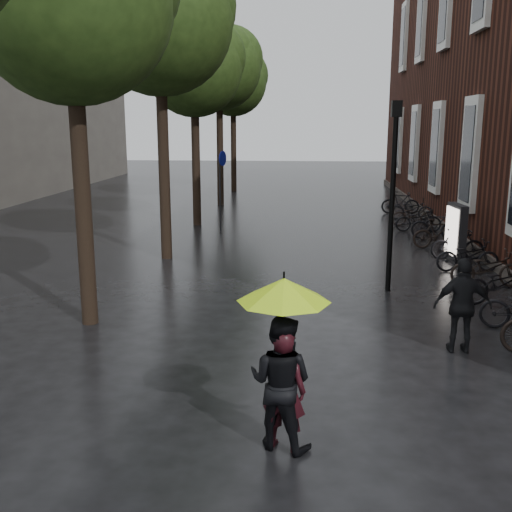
# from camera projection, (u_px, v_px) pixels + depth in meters

# --- Properties ---
(street_trees) EXTENTS (4.33, 34.03, 8.91)m
(street_trees) POSITION_uv_depth(u_px,v_px,m) (178.00, 48.00, 19.43)
(street_trees) COLOR black
(street_trees) RESTS_ON ground
(person_burgundy) EXTENTS (0.66, 0.54, 1.56)m
(person_burgundy) POSITION_uv_depth(u_px,v_px,m) (284.00, 390.00, 7.32)
(person_burgundy) COLOR black
(person_burgundy) RESTS_ON ground
(person_black) EXTENTS (1.01, 0.90, 1.71)m
(person_black) POSITION_uv_depth(u_px,v_px,m) (280.00, 382.00, 7.36)
(person_black) COLOR black
(person_black) RESTS_ON ground
(lime_umbrella) EXTENTS (1.14, 1.14, 1.68)m
(lime_umbrella) POSITION_uv_depth(u_px,v_px,m) (284.00, 290.00, 7.13)
(lime_umbrella) COLOR black
(lime_umbrella) RESTS_ON ground
(pedestrian_walking) EXTENTS (1.00, 0.44, 1.70)m
(pedestrian_walking) POSITION_uv_depth(u_px,v_px,m) (463.00, 306.00, 10.46)
(pedestrian_walking) COLOR black
(pedestrian_walking) RESTS_ON ground
(parked_bicycles) EXTENTS (2.03, 17.36, 1.03)m
(parked_bicycles) POSITION_uv_depth(u_px,v_px,m) (448.00, 241.00, 18.19)
(parked_bicycles) COLOR black
(parked_bicycles) RESTS_ON ground
(ad_lightbox) EXTENTS (0.26, 1.11, 1.68)m
(ad_lightbox) POSITION_uv_depth(u_px,v_px,m) (456.00, 233.00, 17.41)
(ad_lightbox) COLOR black
(ad_lightbox) RESTS_ON ground
(lamp_post) EXTENTS (0.23, 0.23, 4.47)m
(lamp_post) POSITION_uv_depth(u_px,v_px,m) (393.00, 178.00, 13.93)
(lamp_post) COLOR black
(lamp_post) RESTS_ON ground
(cycle_sign) EXTENTS (0.16, 0.54, 2.98)m
(cycle_sign) POSITION_uv_depth(u_px,v_px,m) (221.00, 179.00, 21.84)
(cycle_sign) COLOR #262628
(cycle_sign) RESTS_ON ground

